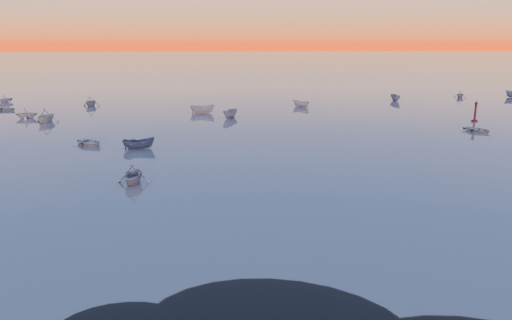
{
  "coord_description": "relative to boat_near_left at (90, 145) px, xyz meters",
  "views": [
    {
      "loc": [
        -5.16,
        -16.75,
        12.13
      ],
      "look_at": [
        -2.01,
        28.0,
        0.98
      ],
      "focal_mm": 35.0,
      "sensor_mm": 36.0,
      "label": 1
    }
  ],
  "objects": [
    {
      "name": "ground",
      "position": [
        20.23,
        59.75,
        0.0
      ],
      "size": [
        600.0,
        600.0,
        0.0
      ],
      "primitive_type": "plane",
      "color": "slate",
      "rests_on": "ground"
    },
    {
      "name": "moored_fleet",
      "position": [
        20.23,
        12.75,
        0.0
      ],
      "size": [
        124.0,
        58.0,
        1.2
      ],
      "primitive_type": null,
      "color": "beige",
      "rests_on": "ground"
    },
    {
      "name": "boat_near_left",
      "position": [
        0.0,
        0.0,
        0.0
      ],
      "size": [
        4.07,
        3.93,
        1.0
      ],
      "primitive_type": "imported",
      "rotation": [
        0.0,
        0.0,
        0.74
      ],
      "color": "beige",
      "rests_on": "ground"
    },
    {
      "name": "boat_near_center",
      "position": [
        5.9,
        -2.21,
        0.0
      ],
      "size": [
        2.03,
        3.71,
        1.22
      ],
      "primitive_type": "imported",
      "rotation": [
        0.0,
        0.0,
        1.73
      ],
      "color": "#344B64",
      "rests_on": "ground"
    },
    {
      "name": "channel_marker",
      "position": [
        52.15,
        12.91,
        1.23
      ],
      "size": [
        0.87,
        0.87,
        3.11
      ],
      "color": "#440E0F",
      "rests_on": "ground"
    }
  ]
}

